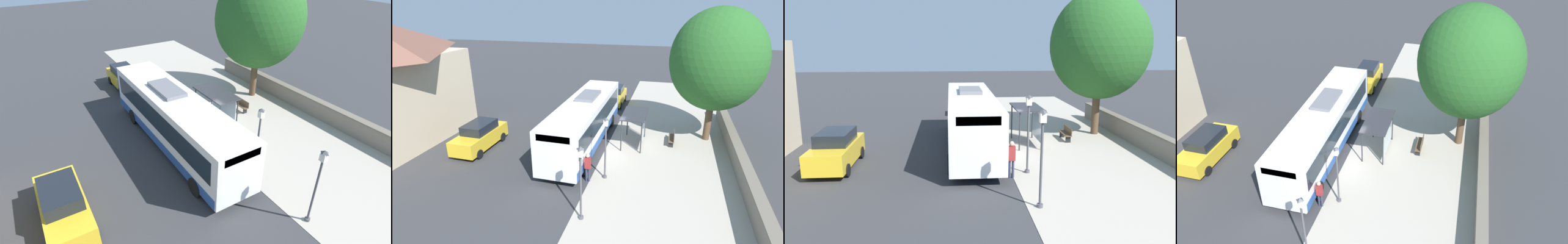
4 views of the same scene
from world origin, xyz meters
The scene contains 12 objects.
ground_plane centered at (0.00, 0.00, 0.00)m, with size 120.00×120.00×0.00m, color #353538.
sidewalk_plaza centered at (-4.50, 0.00, 0.01)m, with size 9.00×44.00×0.02m.
stone_wall centered at (-8.55, 0.00, 0.64)m, with size 0.60×20.00×1.27m.
bus centered at (1.71, -1.30, 1.82)m, with size 2.72×12.39×3.50m.
bus_shelter centered at (-1.91, -2.09, 1.98)m, with size 1.67×3.18×2.38m.
pedestrian centered at (0.10, 3.75, 1.06)m, with size 0.34×0.24×1.79m.
bench centered at (-4.51, -2.84, 0.48)m, with size 0.40×1.65×0.88m.
street_lamp_near centered at (-0.49, 7.06, 2.31)m, with size 0.28×0.28×3.87m.
street_lamp_far centered at (-0.78, 3.14, 2.29)m, with size 0.28×0.28×3.84m.
shade_tree centered at (-6.98, -4.37, 6.02)m, with size 6.48×6.48×9.60m.
parked_car_behind_bus centered at (1.37, -11.27, 0.91)m, with size 1.87×4.18×1.86m.
parked_car_far_lane centered at (8.69, 1.50, 0.92)m, with size 1.96×4.56×1.88m.
Camera 3 is at (2.87, 20.51, 6.32)m, focal length 35.00 mm.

